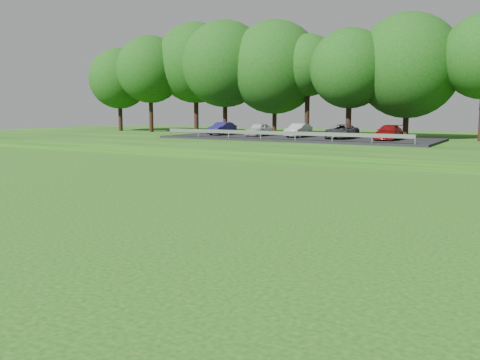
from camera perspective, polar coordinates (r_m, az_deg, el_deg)
The scene contains 1 object.
parking_lot at distance 47.58m, azimuth 6.71°, elevation 4.84°, with size 24.00×9.00×1.38m.
Camera 1 is at (-4.77, -10.86, 3.48)m, focal length 40.00 mm.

